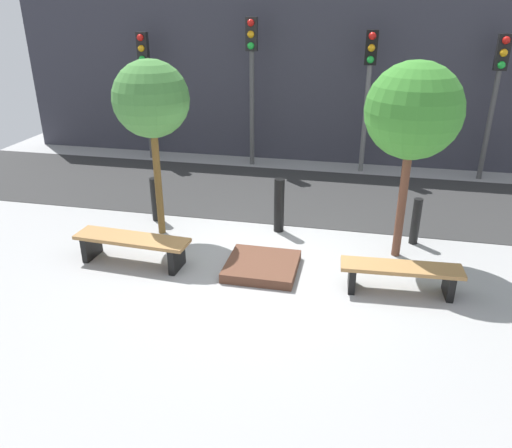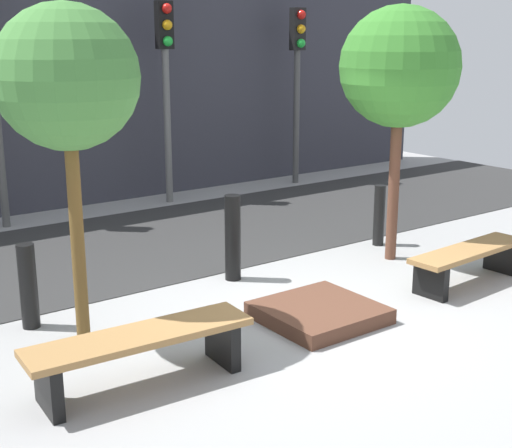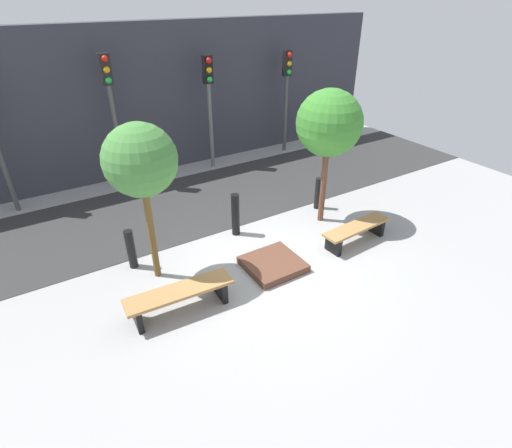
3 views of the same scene
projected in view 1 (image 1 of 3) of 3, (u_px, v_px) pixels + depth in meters
ground_plane at (263, 269)px, 8.16m from camera, size 18.00×18.00×0.00m
road_strip at (294, 194)px, 11.31m from camera, size 18.00×3.53×0.01m
building_facade at (313, 79)px, 13.05m from camera, size 16.20×0.50×4.31m
bench_left at (132, 244)px, 8.21m from camera, size 1.95×0.59×0.48m
bench_right at (401, 273)px, 7.39m from camera, size 1.79×0.53×0.44m
planter_bed at (262, 266)px, 8.08m from camera, size 1.13×1.10×0.16m
tree_behind_left_bench at (151, 100)px, 8.44m from camera, size 1.31×1.31×3.15m
tree_behind_right_bench at (414, 112)px, 7.61m from camera, size 1.50×1.50×3.23m
bollard_far_left at (156, 199)px, 9.82m from camera, size 0.18×0.18×0.87m
bollard_left at (279, 205)px, 9.30m from camera, size 0.19×0.19×1.04m
bollard_center at (416, 221)px, 8.86m from camera, size 0.15×0.15×0.85m
traffic_light_west at (145, 73)px, 13.04m from camera, size 0.28×0.27×3.29m
traffic_light_mid_west at (252, 66)px, 12.39m from camera, size 0.28×0.27×3.67m
traffic_light_mid_east at (369, 76)px, 11.90m from camera, size 0.28×0.27×3.41m
traffic_light_east at (497, 82)px, 11.35m from camera, size 0.28×0.27×3.35m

